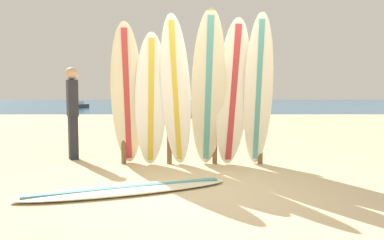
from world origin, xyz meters
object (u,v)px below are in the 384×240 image
at_px(surfboard_leaning_far_left, 127,97).
at_px(surfboard_leaning_right, 258,94).
at_px(surfboard_rack, 192,130).
at_px(beachgoer_standing, 73,109).
at_px(surfboard_leaning_center_left, 176,94).
at_px(surfboard_lying_on_sand, 128,189).
at_px(surfboard_leaning_center, 208,93).
at_px(surfboard_leaning_left, 151,102).
at_px(surfboard_leaning_center_right, 233,95).
at_px(small_boat_offshore, 78,105).

bearing_deg(surfboard_leaning_far_left, surfboard_leaning_right, -2.63).
xyz_separation_m(surfboard_rack, beachgoer_standing, (-2.29, 0.47, 0.35)).
relative_size(surfboard_leaning_far_left, surfboard_leaning_right, 0.95).
distance_m(surfboard_leaning_center_left, surfboard_lying_on_sand, 1.97).
distance_m(surfboard_rack, beachgoer_standing, 2.37).
bearing_deg(beachgoer_standing, surfboard_leaning_center, -19.39).
height_order(surfboard_leaning_center_left, surfboard_lying_on_sand, surfboard_leaning_center_left).
bearing_deg(surfboard_leaning_center_left, surfboard_leaning_right, -0.16).
relative_size(surfboard_leaning_left, surfboard_leaning_center_left, 0.90).
relative_size(surfboard_leaning_left, surfboard_leaning_center_right, 0.91).
relative_size(surfboard_leaning_right, beachgoer_standing, 1.43).
bearing_deg(surfboard_leaning_center_right, beachgoer_standing, 164.88).
distance_m(surfboard_leaning_center_left, small_boat_offshore, 30.16).
height_order(surfboard_leaning_far_left, surfboard_lying_on_sand, surfboard_leaning_far_left).
height_order(beachgoer_standing, small_boat_offshore, beachgoer_standing).
xyz_separation_m(surfboard_leaning_far_left, small_boat_offshore, (-9.97, 28.05, -0.94)).
relative_size(surfboard_lying_on_sand, beachgoer_standing, 1.53).
xyz_separation_m(surfboard_leaning_center_left, surfboard_lying_on_sand, (-0.56, -1.44, -1.22)).
bearing_deg(surfboard_leaning_center_right, surfboard_leaning_left, 178.52).
bearing_deg(surfboard_rack, surfboard_leaning_left, -157.09).
distance_m(surfboard_leaning_left, surfboard_leaning_right, 1.81).
height_order(surfboard_leaning_far_left, beachgoer_standing, surfboard_leaning_far_left).
relative_size(surfboard_leaning_center_right, small_boat_offshore, 0.81).
relative_size(surfboard_leaning_far_left, beachgoer_standing, 1.36).
distance_m(surfboard_leaning_center, surfboard_leaning_right, 0.84).
height_order(surfboard_leaning_left, beachgoer_standing, surfboard_leaning_left).
bearing_deg(surfboard_leaning_left, surfboard_leaning_center, -7.74).
distance_m(surfboard_rack, small_boat_offshore, 29.91).
height_order(surfboard_rack, surfboard_leaning_right, surfboard_leaning_right).
relative_size(surfboard_leaning_center_left, small_boat_offshore, 0.83).
bearing_deg(surfboard_lying_on_sand, surfboard_leaning_center, 51.56).
xyz_separation_m(surfboard_leaning_center, small_boat_offshore, (-11.34, 28.20, -1.02)).
bearing_deg(surfboard_leaning_far_left, surfboard_leaning_center, -6.52).
distance_m(surfboard_rack, surfboard_leaning_center, 0.83).
relative_size(surfboard_leaning_center, surfboard_lying_on_sand, 0.95).
distance_m(surfboard_leaning_far_left, surfboard_lying_on_sand, 1.95).
relative_size(surfboard_leaning_left, surfboard_leaning_right, 0.89).
relative_size(surfboard_leaning_center_left, surfboard_leaning_center, 0.98).
bearing_deg(surfboard_leaning_center_right, surfboard_lying_on_sand, -135.78).
bearing_deg(surfboard_leaning_center, surfboard_rack, 121.46).
bearing_deg(surfboard_leaning_center_right, surfboard_rack, 154.04).
bearing_deg(small_boat_offshore, surfboard_leaning_left, -69.71).
bearing_deg(surfboard_leaning_far_left, surfboard_lying_on_sand, -79.81).
height_order(surfboard_rack, beachgoer_standing, beachgoer_standing).
height_order(surfboard_leaning_center, surfboard_leaning_right, surfboard_leaning_center).
height_order(surfboard_leaning_left, surfboard_lying_on_sand, surfboard_leaning_left).
relative_size(surfboard_rack, surfboard_leaning_center, 1.00).
height_order(surfboard_rack, surfboard_leaning_center, surfboard_leaning_center).
bearing_deg(small_boat_offshore, surfboard_leaning_center_right, -67.29).
xyz_separation_m(surfboard_leaning_center, beachgoer_standing, (-2.55, 0.90, -0.31)).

